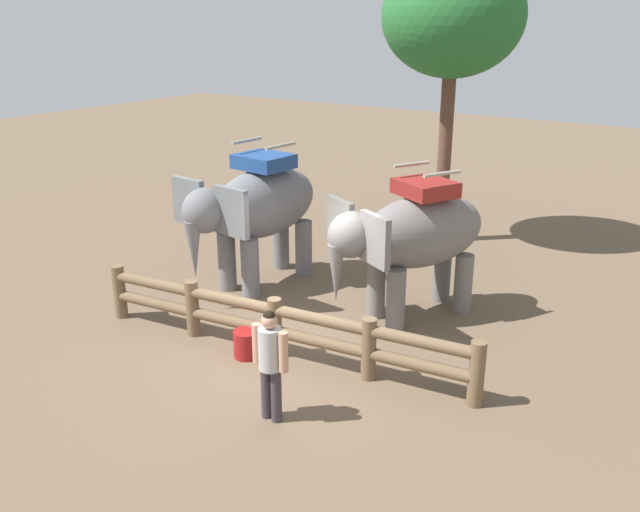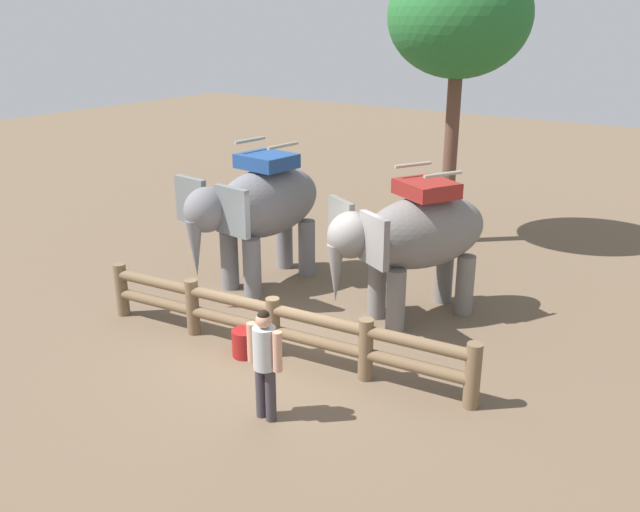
% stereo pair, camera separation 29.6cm
% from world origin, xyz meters
% --- Properties ---
extents(ground_plane, '(60.00, 60.00, 0.00)m').
position_xyz_m(ground_plane, '(0.00, 0.00, 0.00)').
color(ground_plane, brown).
extents(log_fence, '(7.13, 1.04, 1.05)m').
position_xyz_m(log_fence, '(0.00, -0.28, 0.61)').
color(log_fence, brown).
rests_on(log_fence, ground).
extents(elephant_near_left, '(2.05, 3.63, 3.09)m').
position_xyz_m(elephant_near_left, '(-2.25, 2.11, 1.74)').
color(elephant_near_left, slate).
rests_on(elephant_near_left, ground).
extents(elephant_center, '(2.71, 3.43, 2.93)m').
position_xyz_m(elephant_center, '(1.21, 2.44, 1.64)').
color(elephant_center, slate).
rests_on(elephant_center, ground).
extents(tourist_woman_in_black, '(0.61, 0.34, 1.71)m').
position_xyz_m(tourist_woman_in_black, '(1.13, -1.86, 0.99)').
color(tourist_woman_in_black, '#39323A').
rests_on(tourist_woman_in_black, ground).
extents(tree_far_left, '(3.35, 3.35, 6.94)m').
position_xyz_m(tree_far_left, '(-0.25, 7.09, 5.47)').
color(tree_far_left, brown).
rests_on(tree_far_left, ground).
extents(feed_bucket, '(0.46, 0.46, 0.48)m').
position_xyz_m(feed_bucket, '(-0.38, -0.59, 0.24)').
color(feed_bucket, maroon).
rests_on(feed_bucket, ground).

